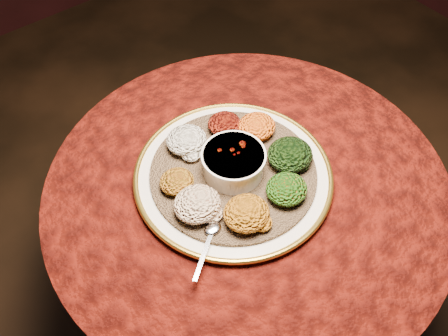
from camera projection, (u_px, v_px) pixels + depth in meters
table at (245, 225)px, 1.31m from camera, size 0.96×0.96×0.73m
platter at (233, 175)px, 1.17m from camera, size 0.58×0.58×0.02m
injera at (233, 173)px, 1.16m from camera, size 0.46×0.46×0.01m
stew_bowl at (234, 162)px, 1.13m from camera, size 0.15×0.15×0.06m
spoon at (211, 233)px, 1.05m from camera, size 0.12×0.09×0.01m
portion_ayib at (186, 140)px, 1.19m from camera, size 0.10×0.09×0.05m
portion_kitfo at (224, 124)px, 1.23m from camera, size 0.08×0.08×0.04m
portion_tikil at (257, 126)px, 1.22m from camera, size 0.09×0.09×0.05m
portion_gomen at (290, 154)px, 1.16m from camera, size 0.11×0.10×0.05m
portion_mixveg at (287, 189)px, 1.10m from camera, size 0.09×0.09×0.05m
portion_kik at (246, 213)px, 1.06m from camera, size 0.10×0.10×0.05m
portion_timatim at (197, 204)px, 1.07m from camera, size 0.10×0.10×0.05m
portion_shiro at (177, 181)px, 1.12m from camera, size 0.08×0.08×0.04m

